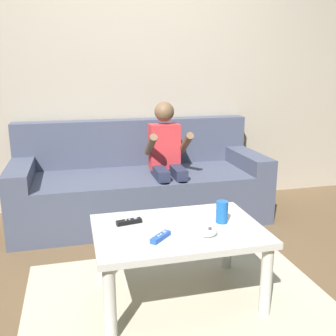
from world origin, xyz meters
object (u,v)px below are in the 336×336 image
person_seated_on_couch (167,157)px  game_remote_black_far_corner (129,222)px  coffee_table (178,239)px  game_remote_blue_near_edge (160,237)px  nunchuk_white (210,233)px  couch (140,185)px  soda_can (222,212)px

person_seated_on_couch → game_remote_black_far_corner: (-0.45, -0.96, -0.13)m
coffee_table → game_remote_blue_near_edge: 0.19m
coffee_table → game_remote_blue_near_edge: game_remote_blue_near_edge is taller
nunchuk_white → game_remote_black_far_corner: bearing=144.1°
person_seated_on_couch → game_remote_blue_near_edge: 1.24m
person_seated_on_couch → coffee_table: (-0.21, -1.08, -0.20)m
couch → game_remote_blue_near_edge: size_ratio=16.50×
couch → person_seated_on_couch: 0.39m
couch → soda_can: (0.24, -1.24, 0.20)m
soda_can → couch: bearing=100.8°
coffee_table → game_remote_black_far_corner: 0.28m
game_remote_blue_near_edge → nunchuk_white: 0.25m
person_seated_on_couch → nunchuk_white: size_ratio=9.98×
nunchuk_white → game_remote_black_far_corner: 0.46m
person_seated_on_couch → game_remote_black_far_corner: bearing=-115.3°
couch → game_remote_blue_near_edge: bearing=-95.8°
couch → soda_can: bearing=-79.2°
coffee_table → game_remote_blue_near_edge: (-0.12, -0.12, 0.08)m
couch → nunchuk_white: (0.11, -1.41, 0.16)m
coffee_table → soda_can: soda_can is taller
couch → nunchuk_white: size_ratio=20.79×
person_seated_on_couch → game_remote_blue_near_edge: person_seated_on_couch is taller
soda_can → person_seated_on_couch: bearing=92.5°
couch → coffee_table: (-0.01, -1.26, 0.08)m
coffee_table → couch: bearing=89.3°
nunchuk_white → couch: bearing=94.4°
couch → soda_can: 1.28m
coffee_table → soda_can: (0.25, 0.01, 0.13)m
nunchuk_white → game_remote_black_far_corner: size_ratio=0.69×
nunchuk_white → person_seated_on_couch: bearing=86.1°
coffee_table → game_remote_black_far_corner: game_remote_black_far_corner is taller
couch → person_seated_on_couch: (0.19, -0.18, 0.28)m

